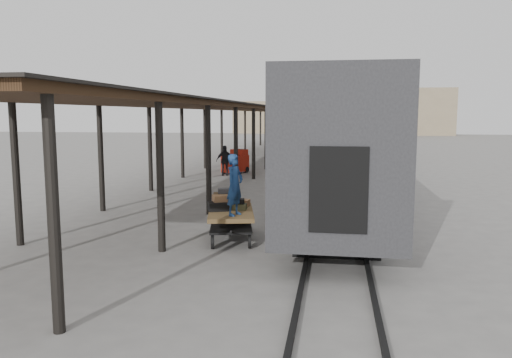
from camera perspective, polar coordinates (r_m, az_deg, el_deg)
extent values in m
plane|color=slate|center=(15.05, -3.21, -6.43)|extent=(160.00, 160.00, 0.00)
cube|color=silver|center=(22.30, 9.26, 4.76)|extent=(3.00, 24.00, 2.90)
cube|color=#28282B|center=(10.42, 9.45, 1.82)|extent=(3.04, 0.22, 3.50)
cube|color=black|center=(22.32, 5.37, 7.13)|extent=(0.04, 22.08, 0.65)
cube|color=black|center=(22.44, 9.17, 0.42)|extent=(2.55, 23.04, 0.50)
cube|color=silver|center=(48.29, 9.16, 6.14)|extent=(3.00, 24.00, 2.90)
cube|color=#28282B|center=(36.39, 9.19, 5.75)|extent=(3.04, 0.22, 3.50)
cube|color=black|center=(48.30, 7.37, 7.24)|extent=(0.04, 22.08, 0.65)
cube|color=black|center=(48.35, 9.12, 4.12)|extent=(2.55, 23.04, 0.50)
cube|color=silver|center=(74.28, 9.14, 6.55)|extent=(3.00, 24.00, 2.90)
cube|color=#28282B|center=(62.38, 9.15, 6.41)|extent=(3.04, 0.22, 3.50)
cube|color=black|center=(74.29, 7.97, 7.27)|extent=(0.04, 22.08, 0.65)
cube|color=black|center=(74.32, 9.11, 5.24)|extent=(2.55, 23.04, 0.50)
cube|color=black|center=(13.90, 4.16, 1.42)|extent=(0.50, 1.70, 2.00)
imported|color=silver|center=(13.91, 4.16, 0.86)|extent=(0.72, 0.89, 1.72)
cube|color=#A57247|center=(13.89, 2.44, -1.69)|extent=(0.57, 0.25, 0.42)
cube|color=#422B19|center=(38.83, -0.65, 8.01)|extent=(4.60, 64.00, 0.18)
cube|color=black|center=(38.83, -0.65, 8.19)|extent=(4.90, 64.30, 0.06)
cylinder|color=black|center=(39.25, -3.61, 5.07)|extent=(0.20, 0.20, 4.00)
cylinder|color=black|center=(69.82, 1.97, 6.10)|extent=(0.20, 0.20, 4.00)
cylinder|color=black|center=(8.68, -22.16, -3.74)|extent=(0.20, 0.20, 4.00)
cylinder|color=black|center=(38.57, 2.37, 5.04)|extent=(0.20, 0.20, 4.00)
cylinder|color=black|center=(69.44, 5.35, 6.07)|extent=(0.20, 0.20, 4.00)
cube|color=black|center=(48.41, 8.25, 3.15)|extent=(0.10, 150.00, 0.12)
cube|color=black|center=(48.41, 9.95, 3.11)|extent=(0.10, 150.00, 0.12)
cube|color=tan|center=(92.92, 15.87, 7.38)|extent=(18.00, 10.00, 8.00)
cube|color=tan|center=(97.17, 1.26, 7.06)|extent=(12.00, 8.00, 6.00)
cube|color=brown|center=(14.34, -2.88, -3.85)|extent=(1.72, 2.61, 0.12)
cube|color=black|center=(14.41, -2.87, -5.21)|extent=(1.60, 2.49, 0.06)
cylinder|color=black|center=(13.56, -5.00, -7.13)|extent=(0.16, 0.41, 0.40)
cylinder|color=black|center=(13.55, -0.74, -7.10)|extent=(0.16, 0.41, 0.40)
cylinder|color=black|center=(15.40, -4.74, -5.35)|extent=(0.16, 0.41, 0.40)
cylinder|color=black|center=(15.40, -1.00, -5.33)|extent=(0.16, 0.41, 0.40)
cube|color=#3D3D40|center=(14.86, -3.92, -2.80)|extent=(0.72, 0.58, 0.21)
cube|color=#A57247|center=(15.03, -1.79, -2.71)|extent=(0.55, 0.41, 0.19)
cube|color=black|center=(14.32, -4.25, -3.13)|extent=(0.72, 0.62, 0.24)
cube|color=#4F5030|center=(14.42, -2.06, -3.19)|extent=(0.49, 0.36, 0.17)
cube|color=brown|center=(14.72, -3.74, -2.02)|extent=(0.66, 0.54, 0.21)
cube|color=#A57247|center=(14.40, -3.98, -2.21)|extent=(0.58, 0.52, 0.19)
cube|color=#3D3D40|center=(14.67, -3.50, -1.38)|extent=(0.51, 0.42, 0.15)
cube|color=black|center=(14.41, -2.09, -2.54)|extent=(0.42, 0.33, 0.13)
cube|color=maroon|center=(30.56, -2.39, 1.78)|extent=(1.56, 1.89, 0.98)
cube|color=maroon|center=(30.86, -1.93, 3.06)|extent=(1.11, 0.97, 0.38)
cylinder|color=black|center=(30.37, -3.71, 0.97)|extent=(0.28, 0.41, 0.39)
cylinder|color=black|center=(29.87, -2.37, 0.87)|extent=(0.28, 0.41, 0.39)
cylinder|color=black|center=(31.34, -2.41, 1.18)|extent=(0.28, 0.41, 0.39)
cylinder|color=black|center=(30.85, -1.09, 1.08)|extent=(0.28, 0.41, 0.39)
imported|color=navy|center=(13.51, -2.44, -0.68)|extent=(0.60, 0.71, 1.67)
imported|color=black|center=(29.36, -3.55, 2.11)|extent=(1.12, 0.67, 1.78)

